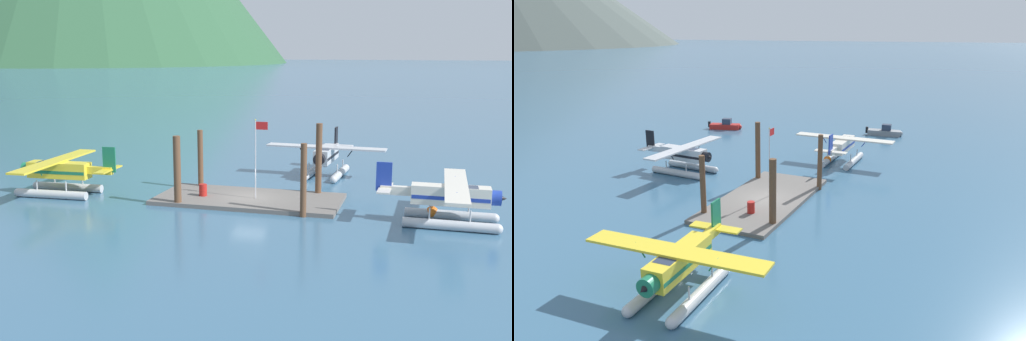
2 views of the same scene
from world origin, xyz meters
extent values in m
plane|color=#38607F|center=(0.00, 0.00, 0.00)|extent=(1200.00, 1200.00, 0.00)
cube|color=#66605B|center=(0.00, 0.00, 0.15)|extent=(13.47, 6.38, 0.30)
cylinder|color=brown|center=(-4.43, -2.80, 2.51)|extent=(0.52, 0.52, 5.03)
cylinder|color=brown|center=(4.69, -3.16, 2.47)|extent=(0.42, 0.42, 4.94)
cylinder|color=brown|center=(-4.80, 2.74, 2.37)|extent=(0.43, 0.43, 4.74)
cylinder|color=brown|center=(4.63, 2.83, 2.78)|extent=(0.47, 0.47, 5.56)
cylinder|color=silver|center=(0.57, -0.22, 3.14)|extent=(0.08, 0.08, 5.68)
cube|color=red|center=(1.02, -0.22, 5.63)|extent=(0.90, 0.03, 0.56)
sphere|color=gold|center=(0.57, -0.22, 6.03)|extent=(0.10, 0.10, 0.10)
cylinder|color=#AD1E19|center=(-3.38, -0.53, 0.74)|extent=(0.58, 0.58, 0.88)
torus|color=#AD1E19|center=(-3.38, -0.53, 0.74)|extent=(0.62, 0.62, 0.04)
sphere|color=orange|center=(12.94, -1.23, 0.41)|extent=(0.83, 0.83, 0.83)
cylinder|color=#B7BABF|center=(-14.39, -3.24, 0.32)|extent=(5.63, 0.96, 0.64)
sphere|color=#B7BABF|center=(-17.18, -3.40, 0.32)|extent=(0.64, 0.64, 0.64)
cylinder|color=#B7BABF|center=(-14.53, -0.75, 0.32)|extent=(5.63, 0.96, 0.64)
sphere|color=#B7BABF|center=(-17.33, -0.91, 0.32)|extent=(0.64, 0.64, 0.64)
cylinder|color=#B7BABF|center=(-15.59, -3.31, 0.99)|extent=(0.10, 0.10, 0.70)
cylinder|color=#B7BABF|center=(-13.19, -3.17, 0.99)|extent=(0.10, 0.10, 0.70)
cylinder|color=#B7BABF|center=(-15.73, -0.81, 0.99)|extent=(0.10, 0.10, 0.70)
cylinder|color=#B7BABF|center=(-13.33, -0.68, 0.99)|extent=(0.10, 0.10, 0.70)
cube|color=yellow|center=(-14.46, -1.99, 1.94)|extent=(4.86, 1.51, 1.20)
cube|color=#196B47|center=(-14.46, -1.99, 1.84)|extent=(4.77, 1.53, 0.24)
cube|color=#283347|center=(-15.54, -2.06, 2.27)|extent=(1.16, 1.12, 0.56)
cube|color=yellow|center=(-14.76, -2.01, 2.61)|extent=(1.99, 10.46, 0.14)
cylinder|color=#196B47|center=(-14.63, -4.21, 2.27)|extent=(0.12, 0.63, 0.84)
cylinder|color=#196B47|center=(-14.89, 0.19, 2.27)|extent=(0.12, 0.63, 0.84)
cylinder|color=#196B47|center=(-17.16, -2.15, 1.94)|extent=(0.65, 0.99, 0.96)
cone|color=black|center=(-17.61, -2.17, 1.94)|extent=(0.37, 0.38, 0.36)
cube|color=yellow|center=(-11.22, -1.81, 2.04)|extent=(2.22, 0.57, 0.56)
cube|color=#196B47|center=(-10.32, -1.76, 2.89)|extent=(1.01, 0.18, 1.90)
cube|color=yellow|center=(-10.42, -1.76, 2.14)|extent=(0.98, 3.24, 0.10)
cylinder|color=#B7BABF|center=(5.17, 10.53, 0.32)|extent=(0.93, 5.63, 0.64)
sphere|color=#B7BABF|center=(5.02, 7.73, 0.32)|extent=(0.64, 0.64, 0.64)
cylinder|color=#B7BABF|center=(2.67, 10.66, 0.32)|extent=(0.93, 5.63, 0.64)
sphere|color=#B7BABF|center=(2.52, 7.86, 0.32)|extent=(0.64, 0.64, 0.64)
cylinder|color=#B7BABF|center=(5.10, 9.33, 0.99)|extent=(0.10, 0.10, 0.70)
cylinder|color=#B7BABF|center=(5.23, 11.73, 0.99)|extent=(0.10, 0.10, 0.70)
cylinder|color=#B7BABF|center=(2.61, 9.46, 0.99)|extent=(0.10, 0.10, 0.70)
cylinder|color=#B7BABF|center=(2.73, 11.86, 0.99)|extent=(0.10, 0.10, 0.70)
cube|color=silver|center=(3.92, 10.59, 1.94)|extent=(1.49, 4.86, 1.20)
cube|color=black|center=(3.92, 10.59, 1.84)|extent=(1.50, 4.76, 0.24)
cube|color=#283347|center=(3.86, 9.51, 2.27)|extent=(1.11, 1.15, 0.56)
cube|color=silver|center=(3.90, 10.29, 2.61)|extent=(10.46, 1.94, 0.14)
cylinder|color=black|center=(6.10, 10.18, 2.27)|extent=(0.63, 0.11, 0.84)
cylinder|color=black|center=(1.70, 10.41, 2.27)|extent=(0.63, 0.11, 0.84)
cylinder|color=black|center=(3.78, 7.90, 1.94)|extent=(0.99, 0.65, 0.96)
cone|color=black|center=(3.75, 7.45, 1.94)|extent=(0.38, 0.37, 0.36)
cube|color=silver|center=(4.09, 13.84, 2.04)|extent=(0.55, 2.22, 0.56)
cube|color=black|center=(4.13, 14.74, 2.89)|extent=(0.17, 1.00, 1.90)
cube|color=silver|center=(4.13, 14.64, 2.14)|extent=(3.24, 0.96, 0.10)
cylinder|color=#B7BABF|center=(14.00, -1.29, 0.32)|extent=(5.61, 0.71, 0.64)
sphere|color=#B7BABF|center=(16.80, -1.32, 0.32)|extent=(0.64, 0.64, 0.64)
cylinder|color=#B7BABF|center=(13.97, -3.79, 0.32)|extent=(5.61, 0.71, 0.64)
sphere|color=#B7BABF|center=(16.77, -3.82, 0.32)|extent=(0.64, 0.64, 0.64)
cylinder|color=#B7BABF|center=(15.20, -1.30, 0.99)|extent=(0.10, 0.10, 0.70)
cylinder|color=#B7BABF|center=(12.80, -1.28, 0.99)|extent=(0.10, 0.10, 0.70)
cylinder|color=#B7BABF|center=(15.17, -3.80, 0.99)|extent=(0.10, 0.10, 0.70)
cylinder|color=#B7BABF|center=(12.77, -3.78, 0.99)|extent=(0.10, 0.10, 0.70)
cube|color=silver|center=(13.98, -2.54, 1.94)|extent=(4.81, 1.30, 1.20)
cube|color=#1E389E|center=(13.98, -2.54, 1.84)|extent=(4.72, 1.32, 0.24)
cube|color=#283347|center=(15.06, -2.55, 2.27)|extent=(1.11, 1.07, 0.56)
cube|color=silver|center=(14.28, -2.54, 2.61)|extent=(1.53, 10.42, 0.14)
cylinder|color=#1E389E|center=(14.31, -0.34, 2.27)|extent=(0.09, 0.62, 0.84)
cylinder|color=#1E389E|center=(14.26, -4.74, 2.27)|extent=(0.09, 0.62, 0.84)
cylinder|color=#1E389E|center=(16.68, -2.57, 1.94)|extent=(0.61, 0.97, 0.96)
cone|color=black|center=(17.13, -2.58, 1.94)|extent=(0.35, 0.36, 0.36)
cube|color=silver|center=(10.74, -2.50, 2.04)|extent=(2.21, 0.47, 0.56)
cube|color=#1E389E|center=(9.84, -2.49, 2.89)|extent=(1.00, 0.13, 1.90)
cube|color=silver|center=(9.94, -2.49, 2.14)|extent=(0.84, 3.21, 0.10)
cube|color=gray|center=(29.37, -3.83, 0.35)|extent=(1.92, 4.33, 0.70)
sphere|color=gray|center=(29.58, -5.92, 0.35)|extent=(0.70, 0.70, 0.70)
cube|color=#283347|center=(29.40, -4.13, 1.10)|extent=(1.22, 1.31, 0.80)
cube|color=black|center=(29.14, -1.56, 0.60)|extent=(0.39, 0.35, 0.80)
cube|color=#B2231E|center=(24.12, 17.70, 0.35)|extent=(2.63, 4.45, 0.70)
sphere|color=#B2231E|center=(24.71, 15.68, 0.35)|extent=(0.70, 0.70, 0.70)
cube|color=#283347|center=(24.20, 17.41, 1.10)|extent=(1.39, 1.46, 0.80)
cube|color=black|center=(23.47, 19.88, 0.60)|extent=(0.44, 0.41, 0.80)
camera|label=1|loc=(12.54, -42.27, 10.98)|focal=43.41mm
camera|label=2|loc=(-32.21, -15.42, 13.44)|focal=32.43mm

